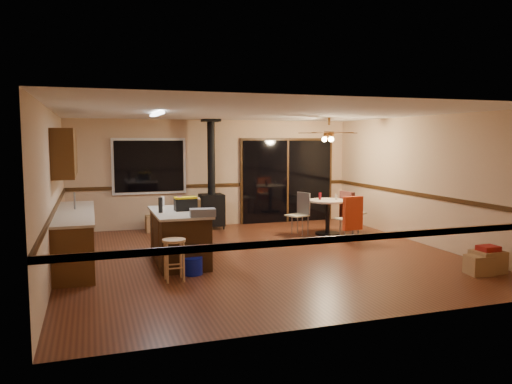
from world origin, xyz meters
name	(u,v)px	position (x,y,z in m)	size (l,w,h in m)	color
floor	(261,256)	(0.00, 0.00, 0.00)	(7.00, 7.00, 0.00)	#542817
ceiling	(261,113)	(0.00, 0.00, 2.60)	(7.00, 7.00, 0.00)	silver
wall_back	(215,173)	(0.00, 3.50, 1.30)	(7.00, 7.00, 0.00)	tan
wall_front	(361,212)	(0.00, -3.50, 1.30)	(7.00, 7.00, 0.00)	tan
wall_left	(52,192)	(-3.50, 0.00, 1.30)	(7.00, 7.00, 0.00)	tan
wall_right	(425,180)	(3.50, 0.00, 1.30)	(7.00, 7.00, 0.00)	tan
chair_rail	(261,202)	(0.00, 0.00, 1.00)	(7.00, 7.00, 0.08)	#37210D
window	(149,166)	(-1.60, 3.45, 1.50)	(1.72, 0.10, 1.32)	black
sliding_door	(287,181)	(1.90, 3.45, 1.05)	(2.52, 0.10, 2.10)	black
lower_cabinets	(75,239)	(-3.20, 0.50, 0.43)	(0.60, 3.00, 0.86)	#563315
countertop	(74,213)	(-3.20, 0.50, 0.88)	(0.64, 3.04, 0.04)	#C3B298
upper_cabinets	(65,153)	(-3.33, 0.70, 1.90)	(0.35, 2.00, 0.80)	#563315
kitchen_island	(179,237)	(-1.50, 0.00, 0.45)	(0.88, 1.68, 0.90)	#321D0C
wood_stove	(212,198)	(-0.20, 3.05, 0.73)	(0.55, 0.50, 2.52)	black
ceiling_fan	(329,136)	(2.10, 1.52, 2.21)	(0.24, 0.24, 0.55)	brown
fluorescent_strip	(157,114)	(-1.80, 0.30, 2.56)	(0.10, 1.20, 0.04)	white
toolbox_grey	(203,213)	(-1.24, -0.72, 0.96)	(0.40, 0.22, 0.13)	slate
toolbox_black	(186,205)	(-1.37, 0.03, 1.00)	(0.38, 0.20, 0.21)	black
toolbox_yellow_lid	(186,198)	(-1.37, 0.03, 1.12)	(0.38, 0.20, 0.03)	gold
box_on_island	(194,203)	(-1.18, 0.23, 0.99)	(0.20, 0.28, 0.18)	olive
bottle_dark	(161,205)	(-1.82, -0.08, 1.03)	(0.07, 0.07, 0.26)	black
bottle_pink	(180,204)	(-1.47, 0.04, 1.02)	(0.08, 0.08, 0.24)	#D84C8C
bottle_white	(163,201)	(-1.67, 0.72, 0.99)	(0.06, 0.06, 0.18)	white
bar_stool	(174,260)	(-1.77, -1.11, 0.32)	(0.35, 0.35, 0.64)	tan
blue_bucket	(192,266)	(-1.44, -0.83, 0.13)	(0.32, 0.32, 0.27)	#0B18A4
dining_table	(328,211)	(2.10, 1.52, 0.53)	(0.88, 0.88, 0.78)	black
glass_red	(320,196)	(1.95, 1.62, 0.86)	(0.06, 0.06, 0.16)	#590C14
glass_cream	(336,197)	(2.28, 1.47, 0.84)	(0.05, 0.05, 0.13)	beige
chair_left	(301,209)	(1.50, 1.66, 0.59)	(0.52, 0.51, 0.51)	tan
chair_near	(352,213)	(2.22, 0.64, 0.60)	(0.46, 0.50, 0.70)	tan
chair_right	(348,207)	(2.62, 1.55, 0.60)	(0.51, 0.48, 0.70)	tan
box_under_window	(156,223)	(-1.51, 3.10, 0.19)	(0.47, 0.38, 0.38)	olive
box_corner_a	(488,262)	(3.08, -2.21, 0.18)	(0.46, 0.39, 0.35)	olive
box_corner_b	(479,265)	(2.86, -2.27, 0.15)	(0.38, 0.32, 0.30)	olive
box_small_red	(488,248)	(3.08, -2.21, 0.39)	(0.30, 0.25, 0.08)	maroon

